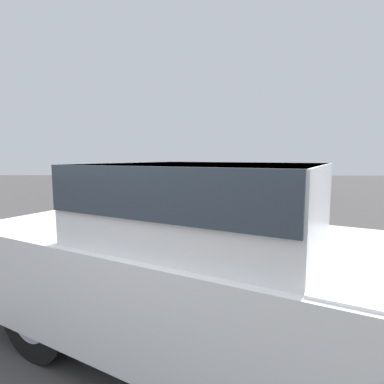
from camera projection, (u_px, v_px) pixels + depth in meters
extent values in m
cube|color=yellow|center=(79.00, 196.00, 15.29)|extent=(0.12, 4.34, 0.01)
cube|color=yellow|center=(132.00, 196.00, 15.22)|extent=(0.12, 4.34, 0.01)
cube|color=yellow|center=(185.00, 196.00, 15.15)|extent=(0.12, 4.34, 0.01)
cube|color=yellow|center=(238.00, 196.00, 15.08)|extent=(0.12, 4.34, 0.01)
cube|color=yellow|center=(292.00, 196.00, 15.01)|extent=(0.12, 4.34, 0.01)
cube|color=white|center=(234.00, 287.00, 2.82)|extent=(5.91, 4.30, 0.93)
cube|color=white|center=(208.00, 200.00, 2.86)|extent=(2.62, 2.53, 0.69)
cube|color=#2D3842|center=(208.00, 184.00, 2.84)|extent=(2.62, 2.56, 0.38)
cylinder|color=black|center=(144.00, 260.00, 4.36)|extent=(0.95, 0.68, 0.92)
cylinder|color=#ADADB2|center=(144.00, 260.00, 4.36)|extent=(0.59, 0.51, 0.51)
cylinder|color=black|center=(42.00, 310.00, 2.94)|extent=(0.95, 0.68, 0.92)
cylinder|color=#ADADB2|center=(42.00, 310.00, 2.94)|extent=(0.59, 0.51, 0.51)
cube|color=silver|center=(109.00, 186.00, 15.39)|extent=(2.12, 4.72, 0.65)
cube|color=silver|center=(109.00, 175.00, 15.42)|extent=(1.72, 2.51, 0.46)
cube|color=#2D3842|center=(109.00, 173.00, 15.41)|extent=(1.79, 2.47, 0.27)
cylinder|color=black|center=(113.00, 192.00, 14.02)|extent=(0.27, 0.67, 0.65)
cylinder|color=#ADADB2|center=(113.00, 192.00, 14.02)|extent=(0.25, 0.38, 0.36)
cylinder|color=black|center=(83.00, 192.00, 14.19)|extent=(0.27, 0.67, 0.65)
cylinder|color=#ADADB2|center=(83.00, 192.00, 14.19)|extent=(0.25, 0.38, 0.36)
cylinder|color=black|center=(131.00, 187.00, 16.64)|extent=(0.27, 0.67, 0.65)
cylinder|color=#ADADB2|center=(131.00, 187.00, 16.64)|extent=(0.25, 0.38, 0.36)
cylinder|color=black|center=(105.00, 186.00, 16.81)|extent=(0.27, 0.67, 0.65)
cylinder|color=#ADADB2|center=(105.00, 186.00, 16.81)|extent=(0.25, 0.38, 0.36)
cube|color=silver|center=(157.00, 186.00, 15.28)|extent=(1.78, 4.52, 0.58)
cube|color=silver|center=(158.00, 176.00, 15.30)|extent=(1.56, 2.35, 0.47)
cube|color=#2D3842|center=(157.00, 174.00, 15.29)|extent=(1.63, 2.31, 0.28)
cylinder|color=black|center=(170.00, 192.00, 13.98)|extent=(0.24, 0.68, 0.68)
cylinder|color=#ADADB2|center=(170.00, 192.00, 13.98)|extent=(0.25, 0.37, 0.37)
cylinder|color=black|center=(138.00, 192.00, 14.01)|extent=(0.24, 0.68, 0.68)
cylinder|color=#ADADB2|center=(138.00, 192.00, 14.01)|extent=(0.25, 0.37, 0.37)
cylinder|color=black|center=(174.00, 187.00, 16.58)|extent=(0.24, 0.68, 0.68)
cylinder|color=#ADADB2|center=(174.00, 187.00, 16.58)|extent=(0.25, 0.37, 0.37)
cylinder|color=black|center=(147.00, 186.00, 16.61)|extent=(0.24, 0.68, 0.68)
cylinder|color=#ADADB2|center=(147.00, 186.00, 16.61)|extent=(0.25, 0.37, 0.37)
cube|color=maroon|center=(212.00, 186.00, 15.24)|extent=(1.92, 4.28, 0.65)
cube|color=maroon|center=(212.00, 175.00, 15.26)|extent=(1.64, 2.25, 0.48)
cube|color=#2D3842|center=(212.00, 173.00, 15.24)|extent=(1.71, 2.20, 0.29)
cylinder|color=black|center=(229.00, 192.00, 14.00)|extent=(0.23, 0.63, 0.63)
cylinder|color=#ADADB2|center=(229.00, 192.00, 14.00)|extent=(0.23, 0.35, 0.34)
cylinder|color=black|center=(196.00, 192.00, 14.09)|extent=(0.23, 0.63, 0.63)
cylinder|color=#ADADB2|center=(196.00, 192.00, 14.09)|extent=(0.23, 0.35, 0.34)
cylinder|color=black|center=(226.00, 187.00, 16.42)|extent=(0.23, 0.63, 0.63)
cylinder|color=#ADADB2|center=(226.00, 187.00, 16.42)|extent=(0.23, 0.35, 0.34)
cylinder|color=black|center=(198.00, 187.00, 16.52)|extent=(0.23, 0.63, 0.63)
cylinder|color=#ADADB2|center=(198.00, 187.00, 16.52)|extent=(0.23, 0.35, 0.34)
cube|color=#232326|center=(269.00, 188.00, 14.79)|extent=(2.02, 4.57, 0.58)
cube|color=#232326|center=(269.00, 177.00, 14.82)|extent=(1.68, 2.42, 0.45)
cube|color=#2D3842|center=(269.00, 175.00, 14.81)|extent=(1.75, 2.37, 0.27)
cylinder|color=black|center=(294.00, 194.00, 13.55)|extent=(0.26, 0.63, 0.62)
cylinder|color=#ADADB2|center=(294.00, 194.00, 13.55)|extent=(0.25, 0.35, 0.34)
cylinder|color=black|center=(261.00, 194.00, 13.50)|extent=(0.26, 0.63, 0.62)
cylinder|color=#ADADB2|center=(261.00, 194.00, 13.50)|extent=(0.25, 0.35, 0.34)
cylinder|color=black|center=(276.00, 188.00, 16.13)|extent=(0.26, 0.63, 0.62)
cylinder|color=#ADADB2|center=(276.00, 188.00, 16.13)|extent=(0.25, 0.35, 0.34)
cylinder|color=black|center=(248.00, 188.00, 16.08)|extent=(0.26, 0.63, 0.62)
cylinder|color=#ADADB2|center=(248.00, 188.00, 16.08)|extent=(0.25, 0.35, 0.34)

